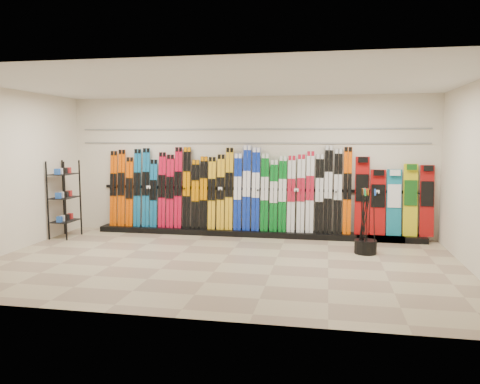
# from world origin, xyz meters

# --- Properties ---
(floor) EXTENTS (8.00, 8.00, 0.00)m
(floor) POSITION_xyz_m (0.00, 0.00, 0.00)
(floor) COLOR gray
(floor) RESTS_ON ground
(back_wall) EXTENTS (8.00, 0.00, 8.00)m
(back_wall) POSITION_xyz_m (0.00, 2.50, 1.50)
(back_wall) COLOR beige
(back_wall) RESTS_ON floor
(left_wall) EXTENTS (0.00, 5.00, 5.00)m
(left_wall) POSITION_xyz_m (-4.00, 0.00, 1.50)
(left_wall) COLOR beige
(left_wall) RESTS_ON floor
(right_wall) EXTENTS (0.00, 5.00, 5.00)m
(right_wall) POSITION_xyz_m (4.00, 0.00, 1.50)
(right_wall) COLOR beige
(right_wall) RESTS_ON floor
(ceiling) EXTENTS (8.00, 8.00, 0.00)m
(ceiling) POSITION_xyz_m (0.00, 0.00, 3.00)
(ceiling) COLOR silver
(ceiling) RESTS_ON back_wall
(ski_rack_base) EXTENTS (8.00, 0.40, 0.12)m
(ski_rack_base) POSITION_xyz_m (0.22, 2.28, 0.06)
(ski_rack_base) COLOR black
(ski_rack_base) RESTS_ON floor
(skis) EXTENTS (5.37, 0.19, 1.84)m
(skis) POSITION_xyz_m (-0.43, 2.31, 0.96)
(skis) COLOR #E34E00
(skis) RESTS_ON ski_rack_base
(snowboards) EXTENTS (1.56, 0.25, 1.61)m
(snowboards) POSITION_xyz_m (3.07, 2.35, 0.84)
(snowboards) COLOR #990C0C
(snowboards) RESTS_ON ski_rack_base
(accessory_rack) EXTENTS (0.40, 0.60, 1.63)m
(accessory_rack) POSITION_xyz_m (-3.75, 1.43, 0.82)
(accessory_rack) COLOR black
(accessory_rack) RESTS_ON floor
(pole_bin) EXTENTS (0.40, 0.40, 0.25)m
(pole_bin) POSITION_xyz_m (2.45, 1.11, 0.12)
(pole_bin) COLOR black
(pole_bin) RESTS_ON floor
(ski_poles) EXTENTS (0.31, 0.25, 1.18)m
(ski_poles) POSITION_xyz_m (2.42, 1.09, 0.61)
(ski_poles) COLOR black
(ski_poles) RESTS_ON pole_bin
(slatwall_rail_0) EXTENTS (7.60, 0.02, 0.03)m
(slatwall_rail_0) POSITION_xyz_m (0.00, 2.48, 2.00)
(slatwall_rail_0) COLOR gray
(slatwall_rail_0) RESTS_ON back_wall
(slatwall_rail_1) EXTENTS (7.60, 0.02, 0.03)m
(slatwall_rail_1) POSITION_xyz_m (0.00, 2.48, 2.30)
(slatwall_rail_1) COLOR gray
(slatwall_rail_1) RESTS_ON back_wall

